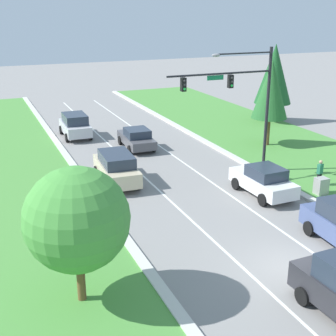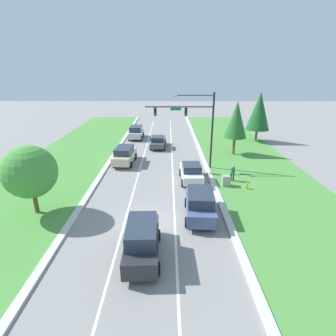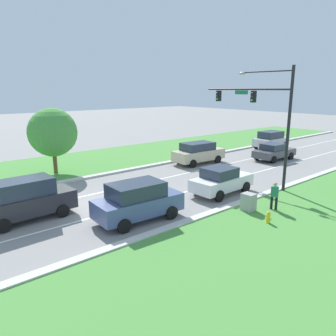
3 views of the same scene
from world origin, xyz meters
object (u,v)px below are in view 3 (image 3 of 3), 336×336
object	(u,v)px
charcoal_suv	(26,199)
fire_hydrant	(268,218)
silver_suv	(271,140)
oak_near_left_tree	(53,132)
champagne_suv	(198,153)
slate_blue_suv	(138,201)
traffic_signal_mast	(263,109)
white_sedan	(221,180)
graphite_sedan	(274,151)
utility_cabinet	(248,203)
pedestrian	(274,195)

from	to	relation	value
charcoal_suv	fire_hydrant	distance (m)	12.61
silver_suv	oak_near_left_tree	distance (m)	24.12
champagne_suv	slate_blue_suv	size ratio (longest dim) A/B	1.07
silver_suv	traffic_signal_mast	bearing A→B (deg)	-59.42
white_sedan	champagne_suv	bearing A→B (deg)	142.37
white_sedan	oak_near_left_tree	size ratio (longest dim) A/B	0.85
charcoal_suv	champagne_suv	bearing A→B (deg)	100.69
graphite_sedan	fire_hydrant	xyz separation A→B (m)	(8.55, -14.07, -0.48)
traffic_signal_mast	slate_blue_suv	size ratio (longest dim) A/B	1.73
utility_cabinet	pedestrian	xyz separation A→B (m)	(0.86, 1.20, 0.40)
silver_suv	charcoal_suv	xyz separation A→B (m)	(3.61, -28.45, 0.08)
graphite_sedan	white_sedan	bearing A→B (deg)	-70.72
slate_blue_suv	oak_near_left_tree	size ratio (longest dim) A/B	0.89
charcoal_suv	graphite_sedan	bearing A→B (deg)	88.22
traffic_signal_mast	oak_near_left_tree	world-z (taller)	traffic_signal_mast
traffic_signal_mast	oak_near_left_tree	size ratio (longest dim) A/B	1.54
white_sedan	fire_hydrant	xyz separation A→B (m)	(4.89, -2.02, -0.57)
silver_suv	fire_hydrant	world-z (taller)	silver_suv
slate_blue_suv	fire_hydrant	world-z (taller)	slate_blue_suv
champagne_suv	silver_suv	xyz separation A→B (m)	(-0.02, 11.95, 0.02)
slate_blue_suv	charcoal_suv	xyz separation A→B (m)	(-3.82, -4.44, 0.06)
silver_suv	pedestrian	xyz separation A→B (m)	(11.36, -17.39, -0.10)
champagne_suv	white_sedan	world-z (taller)	champagne_suv
graphite_sedan	charcoal_suv	world-z (taller)	charcoal_suv
charcoal_suv	pedestrian	world-z (taller)	charcoal_suv
silver_suv	oak_near_left_tree	size ratio (longest dim) A/B	0.86
graphite_sedan	champagne_suv	bearing A→B (deg)	-116.22
charcoal_suv	utility_cabinet	size ratio (longest dim) A/B	4.57
graphite_sedan	silver_suv	size ratio (longest dim) A/B	1.02
graphite_sedan	traffic_signal_mast	bearing A→B (deg)	-61.82
slate_blue_suv	utility_cabinet	bearing A→B (deg)	63.68
slate_blue_suv	charcoal_suv	size ratio (longest dim) A/B	0.97
pedestrian	charcoal_suv	bearing A→B (deg)	37.69
champagne_suv	oak_near_left_tree	size ratio (longest dim) A/B	0.96
traffic_signal_mast	white_sedan	bearing A→B (deg)	-96.98
graphite_sedan	fire_hydrant	distance (m)	16.47
slate_blue_suv	silver_suv	size ratio (longest dim) A/B	1.04
pedestrian	utility_cabinet	bearing A→B (deg)	37.18
graphite_sedan	utility_cabinet	bearing A→B (deg)	-60.62
charcoal_suv	utility_cabinet	xyz separation A→B (m)	(6.89, 9.86, -0.59)
utility_cabinet	fire_hydrant	xyz separation A→B (m)	(1.74, -0.70, -0.19)
slate_blue_suv	fire_hydrant	xyz separation A→B (m)	(4.81, 4.72, -0.71)
charcoal_suv	utility_cabinet	world-z (taller)	charcoal_suv
traffic_signal_mast	silver_suv	distance (m)	16.35
white_sedan	graphite_sedan	bearing A→B (deg)	105.23
oak_near_left_tree	traffic_signal_mast	bearing A→B (deg)	37.78
champagne_suv	graphite_sedan	xyz separation A→B (m)	(3.67, 6.73, -0.20)
white_sedan	charcoal_suv	xyz separation A→B (m)	(-3.74, -11.19, 0.21)
silver_suv	oak_near_left_tree	world-z (taller)	oak_near_left_tree
white_sedan	fire_hydrant	distance (m)	5.32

